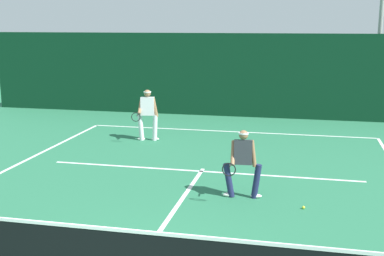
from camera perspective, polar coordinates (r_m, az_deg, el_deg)
The scene contains 7 objects.
court_line_baseline_far at distance 17.81m, azimuth 4.24°, elevation -0.39°, with size 10.07×0.10×0.01m, color white.
court_line_service at distance 13.06m, azimuth 1.07°, elevation -4.96°, with size 8.21×0.10×0.01m, color white.
court_line_centre at distance 10.32m, azimuth -2.24°, elevation -9.64°, with size 0.10×6.40×0.01m, color white.
player_near at distance 10.97m, azimuth 5.81°, elevation -3.80°, with size 0.88×0.85×1.53m.
player_far at distance 16.32m, azimuth -5.11°, elevation 1.77°, with size 0.73×0.92×1.68m.
tennis_ball at distance 10.76m, azimuth 12.62°, elevation -8.85°, with size 0.07×0.07×0.07m, color #D1E033.
back_fence_windscreen at distance 20.47m, azimuth 5.53°, elevation 5.99°, with size 21.87×0.12×3.39m, color #0A321C.
Camera 1 is at (2.46, -6.08, 3.80)m, focal length 46.69 mm.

